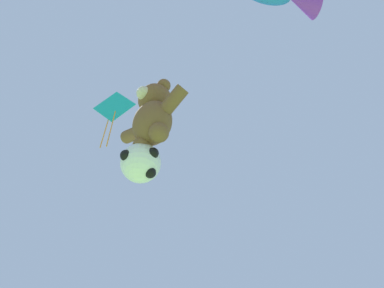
# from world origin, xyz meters

# --- Properties ---
(teddy_bear_kite) EXTENTS (2.26, 1.00, 2.29)m
(teddy_bear_kite) POSITION_xyz_m (-0.52, 3.72, 10.06)
(teddy_bear_kite) COLOR brown
(soccer_ball_kite) EXTENTS (1.03, 1.02, 0.95)m
(soccer_ball_kite) POSITION_xyz_m (-0.97, 3.86, 8.82)
(soccer_ball_kite) COLOR white
(diamond_kite) EXTENTS (1.16, 0.92, 2.93)m
(diamond_kite) POSITION_xyz_m (-3.12, 4.01, 13.10)
(diamond_kite) COLOR #19ADB2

